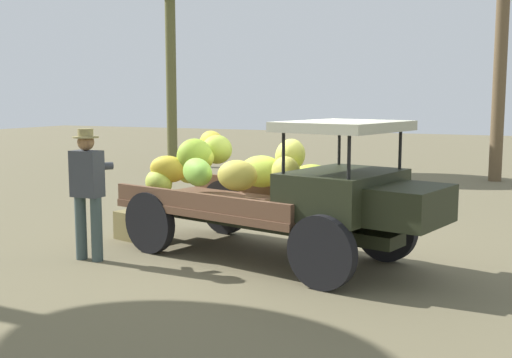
{
  "coord_description": "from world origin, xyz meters",
  "views": [
    {
      "loc": [
        3.22,
        -7.98,
        2.16
      ],
      "look_at": [
        -0.33,
        -0.19,
        1.06
      ],
      "focal_mm": 44.74,
      "sensor_mm": 36.0,
      "label": 1
    }
  ],
  "objects": [
    {
      "name": "ground_plane",
      "position": [
        0.0,
        0.0,
        0.0
      ],
      "size": [
        60.0,
        60.0,
        0.0
      ],
      "primitive_type": "plane",
      "color": "brown"
    },
    {
      "name": "truck",
      "position": [
        0.0,
        -0.25,
        0.95
      ],
      "size": [
        4.65,
        2.56,
        1.87
      ],
      "rotation": [
        0.0,
        0.0,
        -0.23
      ],
      "color": "black",
      "rests_on": "ground"
    },
    {
      "name": "wooden_crate",
      "position": [
        -2.44,
        -0.01,
        0.21
      ],
      "size": [
        0.6,
        0.61,
        0.43
      ],
      "primitive_type": "cube",
      "rotation": [
        0.0,
        0.0,
        2.86
      ],
      "color": "olive",
      "rests_on": "ground"
    },
    {
      "name": "farmer",
      "position": [
        -2.24,
        -1.35,
        1.0
      ],
      "size": [
        0.53,
        0.46,
        1.75
      ],
      "rotation": [
        0.0,
        0.0,
        1.57
      ],
      "color": "#3B4B4A",
      "rests_on": "ground"
    }
  ]
}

